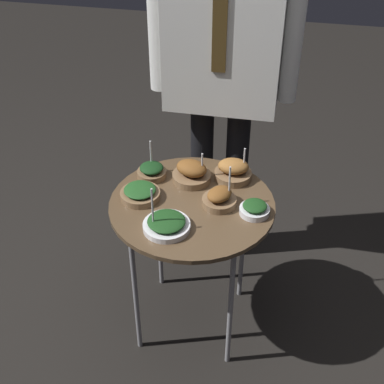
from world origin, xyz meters
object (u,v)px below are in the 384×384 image
object	(u,v)px
serving_cart	(192,213)
bowl_spinach_mid_left	(255,209)
bowl_roast_back_right	(233,171)
waiter_figure	(223,52)
bowl_roast_mid_right	(219,198)
bowl_spinach_front_right	(140,193)
bowl_spinach_near_rim	(152,171)
bowl_roast_front_center	(192,173)
bowl_spinach_front_left	(166,224)

from	to	relation	value
serving_cart	bowl_spinach_mid_left	world-z (taller)	bowl_spinach_mid_left
bowl_roast_back_right	waiter_figure	bearing A→B (deg)	108.52
bowl_roast_mid_right	serving_cart	bearing A→B (deg)	-174.41
bowl_spinach_front_right	bowl_spinach_near_rim	size ratio (longest dim) A/B	1.05
bowl_roast_back_right	waiter_figure	size ratio (longest dim) A/B	0.09
bowl_spinach_front_right	bowl_spinach_near_rim	distance (m)	0.14
bowl_spinach_near_rim	bowl_roast_front_center	bearing A→B (deg)	2.09
bowl_roast_back_right	bowl_spinach_front_left	bearing A→B (deg)	-117.76
bowl_roast_mid_right	bowl_spinach_near_rim	bearing A→B (deg)	156.59
bowl_spinach_mid_left	bowl_spinach_front_right	size ratio (longest dim) A/B	0.73
bowl_roast_mid_right	bowl_spinach_front_left	bearing A→B (deg)	-132.70
bowl_roast_front_center	bowl_spinach_front_left	bearing A→B (deg)	-95.11
bowl_spinach_near_rim	bowl_roast_mid_right	bearing A→B (deg)	-23.41
bowl_spinach_mid_left	bowl_spinach_front_right	xyz separation A→B (m)	(-0.43, 0.01, 0.00)
bowl_roast_back_right	bowl_roast_front_center	bearing A→B (deg)	-163.68
bowl_roast_back_right	bowl_roast_mid_right	bearing A→B (deg)	-98.18
bowl_roast_front_center	bowl_spinach_front_left	xyz separation A→B (m)	(-0.03, -0.30, -0.01)
serving_cart	bowl_spinach_mid_left	distance (m)	0.25
bowl_roast_front_center	waiter_figure	world-z (taller)	waiter_figure
bowl_roast_front_center	bowl_spinach_front_right	bearing A→B (deg)	-137.91
serving_cart	bowl_roast_front_center	world-z (taller)	bowl_roast_front_center
serving_cart	bowl_spinach_front_right	world-z (taller)	bowl_spinach_front_right
serving_cart	bowl_roast_mid_right	size ratio (longest dim) A/B	3.95
bowl_roast_front_center	bowl_roast_back_right	xyz separation A→B (m)	(0.16, 0.05, -0.00)
bowl_spinach_mid_left	bowl_roast_front_center	world-z (taller)	bowl_roast_front_center
serving_cart	bowl_roast_front_center	bearing A→B (deg)	102.12
serving_cart	bowl_spinach_front_left	xyz separation A→B (m)	(-0.06, -0.16, 0.07)
bowl_roast_front_center	bowl_spinach_front_right	size ratio (longest dim) A/B	1.01
bowl_roast_back_right	bowl_spinach_near_rim	xyz separation A→B (m)	(-0.32, -0.05, -0.01)
bowl_spinach_front_right	bowl_roast_back_right	bearing A→B (deg)	31.26
bowl_spinach_front_right	bowl_roast_back_right	world-z (taller)	bowl_roast_back_right
bowl_spinach_mid_left	bowl_spinach_front_left	bearing A→B (deg)	-153.33
bowl_roast_mid_right	bowl_spinach_near_rim	size ratio (longest dim) A/B	1.15
bowl_roast_front_center	bowl_roast_mid_right	xyz separation A→B (m)	(0.13, -0.13, -0.01)
bowl_roast_front_center	waiter_figure	bearing A→B (deg)	80.19
bowl_spinach_front_left	bowl_roast_back_right	world-z (taller)	bowl_spinach_front_left
serving_cart	bowl_spinach_near_rim	world-z (taller)	bowl_spinach_near_rim
serving_cart	waiter_figure	world-z (taller)	waiter_figure
bowl_spinach_mid_left	bowl_spinach_front_left	distance (m)	0.33
bowl_roast_mid_right	bowl_spinach_near_rim	xyz separation A→B (m)	(-0.29, 0.13, -0.00)
bowl_spinach_front_left	bowl_roast_front_center	bearing A→B (deg)	84.89
bowl_roast_back_right	waiter_figure	world-z (taller)	waiter_figure
bowl_roast_front_center	bowl_spinach_near_rim	size ratio (longest dim) A/B	1.06
bowl_roast_front_center	bowl_spinach_front_left	distance (m)	0.31
serving_cart	waiter_figure	size ratio (longest dim) A/B	0.39
bowl_spinach_mid_left	bowl_spinach_front_right	bearing A→B (deg)	179.04
bowl_spinach_mid_left	bowl_roast_mid_right	xyz separation A→B (m)	(-0.13, 0.03, 0.01)
bowl_spinach_near_rim	serving_cart	bearing A→B (deg)	-35.51
bowl_spinach_mid_left	bowl_roast_mid_right	bearing A→B (deg)	169.18
bowl_roast_back_right	bowl_spinach_near_rim	bearing A→B (deg)	-170.73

